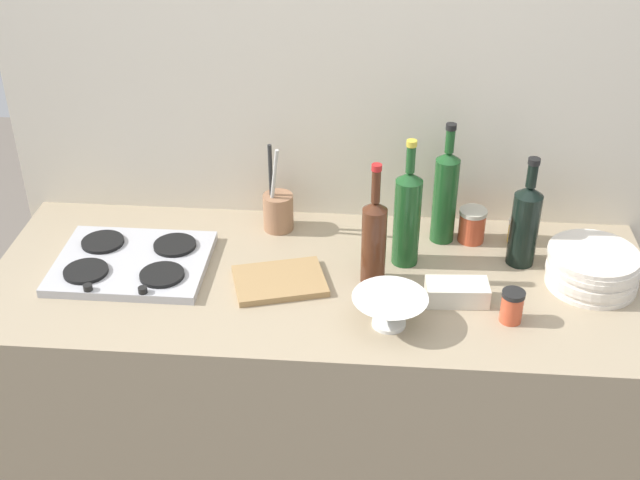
# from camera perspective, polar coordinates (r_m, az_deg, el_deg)

# --- Properties ---
(counter_block) EXTENTS (1.80, 0.70, 0.90)m
(counter_block) POSITION_cam_1_polar(r_m,az_deg,el_deg) (2.53, 0.00, -11.07)
(counter_block) COLOR tan
(counter_block) RESTS_ON ground
(backsplash_panel) EXTENTS (1.90, 0.06, 2.49)m
(backsplash_panel) POSITION_cam_1_polar(r_m,az_deg,el_deg) (2.41, 0.73, 9.33)
(backsplash_panel) COLOR beige
(backsplash_panel) RESTS_ON ground
(stovetop_hob) EXTENTS (0.41, 0.33, 0.04)m
(stovetop_hob) POSITION_cam_1_polar(r_m,az_deg,el_deg) (2.34, -12.79, -1.51)
(stovetop_hob) COLOR #B2B2B7
(stovetop_hob) RESTS_ON counter_block
(plate_stack) EXTENTS (0.25, 0.25, 0.10)m
(plate_stack) POSITION_cam_1_polar(r_m,az_deg,el_deg) (2.31, 18.23, -1.87)
(plate_stack) COLOR silver
(plate_stack) RESTS_ON counter_block
(wine_bottle_leftmost) EXTENTS (0.08, 0.08, 0.32)m
(wine_bottle_leftmost) POSITION_cam_1_polar(r_m,az_deg,el_deg) (2.31, 13.91, 1.15)
(wine_bottle_leftmost) COLOR black
(wine_bottle_leftmost) RESTS_ON counter_block
(wine_bottle_mid_left) EXTENTS (0.07, 0.07, 0.37)m
(wine_bottle_mid_left) POSITION_cam_1_polar(r_m,az_deg,el_deg) (2.25, 6.01, 1.65)
(wine_bottle_mid_left) COLOR #19471E
(wine_bottle_mid_left) RESTS_ON counter_block
(wine_bottle_mid_right) EXTENTS (0.07, 0.07, 0.36)m
(wine_bottle_mid_right) POSITION_cam_1_polar(r_m,az_deg,el_deg) (2.37, 8.60, 3.11)
(wine_bottle_mid_right) COLOR #19471E
(wine_bottle_mid_right) RESTS_ON counter_block
(wine_bottle_rightmost) EXTENTS (0.07, 0.07, 0.35)m
(wine_bottle_rightmost) POSITION_cam_1_polar(r_m,az_deg,el_deg) (2.17, 3.73, 0.13)
(wine_bottle_rightmost) COLOR #472314
(wine_bottle_rightmost) RESTS_ON counter_block
(mixing_bowl) EXTENTS (0.19, 0.19, 0.08)m
(mixing_bowl) POSITION_cam_1_polar(r_m,az_deg,el_deg) (2.06, 4.80, -4.80)
(mixing_bowl) COLOR white
(mixing_bowl) RESTS_ON counter_block
(butter_dish) EXTENTS (0.17, 0.09, 0.05)m
(butter_dish) POSITION_cam_1_polar(r_m,az_deg,el_deg) (2.17, 9.39, -3.56)
(butter_dish) COLOR silver
(butter_dish) RESTS_ON counter_block
(utensil_crock) EXTENTS (0.09, 0.09, 0.27)m
(utensil_crock) POSITION_cam_1_polar(r_m,az_deg,el_deg) (2.44, -2.91, 2.07)
(utensil_crock) COLOR #996B4C
(utensil_crock) RESTS_ON counter_block
(condiment_jar_front) EXTENTS (0.06, 0.06, 0.09)m
(condiment_jar_front) POSITION_cam_1_polar(r_m,az_deg,el_deg) (2.12, 13.05, -4.45)
(condiment_jar_front) COLOR #C64C2D
(condiment_jar_front) RESTS_ON counter_block
(condiment_jar_rear) EXTENTS (0.08, 0.08, 0.10)m
(condiment_jar_rear) POSITION_cam_1_polar(r_m,az_deg,el_deg) (2.42, 10.40, 1.02)
(condiment_jar_rear) COLOR #C64C2D
(condiment_jar_rear) RESTS_ON counter_block
(condiment_jar_spare) EXTENTS (0.06, 0.06, 0.07)m
(condiment_jar_spare) POSITION_cam_1_polar(r_m,az_deg,el_deg) (2.45, 13.44, 0.62)
(condiment_jar_spare) COLOR gold
(condiment_jar_spare) RESTS_ON counter_block
(cutting_board) EXTENTS (0.28, 0.23, 0.02)m
(cutting_board) POSITION_cam_1_polar(r_m,az_deg,el_deg) (2.22, -2.79, -2.83)
(cutting_board) COLOR #9E7A4C
(cutting_board) RESTS_ON counter_block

